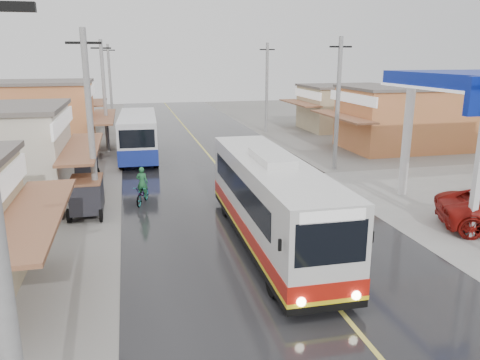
{
  "coord_description": "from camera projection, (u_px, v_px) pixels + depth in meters",
  "views": [
    {
      "loc": [
        -5.45,
        -11.42,
        6.93
      ],
      "look_at": [
        -1.25,
        6.06,
        2.11
      ],
      "focal_mm": 35.0,
      "sensor_mm": 36.0,
      "label": 1
    }
  ],
  "objects": [
    {
      "name": "cyclist",
      "position": [
        143.0,
        192.0,
        22.34
      ],
      "size": [
        1.12,
        1.83,
        1.86
      ],
      "rotation": [
        0.0,
        0.0,
        -0.33
      ],
      "color": "black",
      "rests_on": "ground"
    },
    {
      "name": "road",
      "position": [
        225.0,
        175.0,
        27.84
      ],
      "size": [
        12.0,
        90.0,
        0.02
      ],
      "primitive_type": "cube",
      "color": "black",
      "rests_on": "ground"
    },
    {
      "name": "shopfronts_right",
      "position": [
        477.0,
        173.0,
        28.4
      ],
      "size": [
        11.0,
        44.0,
        4.8
      ],
      "primitive_type": null,
      "color": "beige",
      "rests_on": "ground"
    },
    {
      "name": "tricycle_far",
      "position": [
        81.0,
        159.0,
        27.42
      ],
      "size": [
        2.2,
        2.49,
        1.75
      ],
      "rotation": [
        0.0,
        0.0,
        0.37
      ],
      "color": "#26262D",
      "rests_on": "ground"
    },
    {
      "name": "second_bus",
      "position": [
        138.0,
        135.0,
        32.12
      ],
      "size": [
        2.79,
        9.09,
        2.99
      ],
      "rotation": [
        0.0,
        0.0,
        -0.04
      ],
      "color": "silver",
      "rests_on": "road"
    },
    {
      "name": "shopfronts_left",
      "position": [
        1.0,
        176.0,
        27.72
      ],
      "size": [
        11.0,
        44.0,
        5.2
      ],
      "primitive_type": null,
      "color": "tan",
      "rests_on": "ground"
    },
    {
      "name": "ground",
      "position": [
        329.0,
        298.0,
        13.75
      ],
      "size": [
        120.0,
        120.0,
        0.0
      ],
      "primitive_type": "plane",
      "color": "slate",
      "rests_on": "ground"
    },
    {
      "name": "tricycle_near",
      "position": [
        86.0,
        195.0,
        20.55
      ],
      "size": [
        1.52,
        2.28,
        1.72
      ],
      "rotation": [
        0.0,
        0.0,
        -0.02
      ],
      "color": "#26262D",
      "rests_on": "ground"
    },
    {
      "name": "centre_line",
      "position": [
        225.0,
        175.0,
        27.83
      ],
      "size": [
        0.15,
        90.0,
        0.01
      ],
      "primitive_type": "cube",
      "color": "#D8CC4C",
      "rests_on": "road"
    },
    {
      "name": "utility_poles_left",
      "position": [
        104.0,
        178.0,
        27.2
      ],
      "size": [
        1.6,
        50.0,
        8.0
      ],
      "primitive_type": null,
      "color": "gray",
      "rests_on": "ground"
    },
    {
      "name": "coach_bus",
      "position": [
        270.0,
        201.0,
        17.35
      ],
      "size": [
        2.66,
        11.16,
        3.47
      ],
      "rotation": [
        0.0,
        0.0,
        -0.01
      ],
      "color": "silver",
      "rests_on": "road"
    },
    {
      "name": "utility_poles_right",
      "position": [
        334.0,
        169.0,
        29.42
      ],
      "size": [
        1.6,
        36.0,
        8.0
      ],
      "primitive_type": null,
      "color": "gray",
      "rests_on": "ground"
    }
  ]
}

